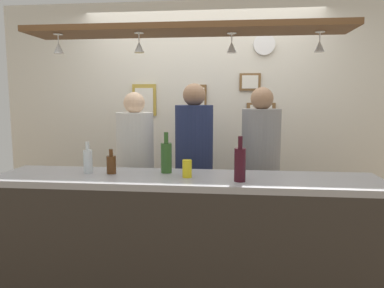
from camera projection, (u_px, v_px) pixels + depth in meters
name	position (u px, v px, depth m)	size (l,w,h in m)	color
back_wall	(202.00, 125.00, 3.91)	(4.40, 0.06, 2.60)	silver
bar_counter	(182.00, 231.00, 2.40)	(2.70, 0.55, 1.04)	#99999E
overhead_glass_rack	(186.00, 30.00, 2.44)	(2.20, 0.36, 0.04)	brown
hanging_wineglass_far_left	(59.00, 47.00, 2.48)	(0.07, 0.07, 0.13)	silver
hanging_wineglass_left	(139.00, 46.00, 2.43)	(0.07, 0.07, 0.13)	silver
hanging_wineglass_center_left	(232.00, 47.00, 2.44)	(0.07, 0.07, 0.13)	silver
hanging_wineglass_center	(320.00, 46.00, 2.39)	(0.07, 0.07, 0.13)	silver
person_left_white_patterned_shirt	(135.00, 163.00, 3.31)	(0.34, 0.34, 1.64)	#2D334C
person_middle_navy_shirt	(194.00, 159.00, 3.24)	(0.34, 0.34, 1.72)	#2D334C
person_right_grey_shirt	(260.00, 163.00, 3.18)	(0.34, 0.34, 1.68)	#2D334C
bottle_champagne_green	(166.00, 157.00, 2.63)	(0.08, 0.08, 0.30)	#2D5623
bottle_soda_clear	(88.00, 160.00, 2.62)	(0.06, 0.06, 0.23)	silver
bottle_beer_brown_stubby	(111.00, 164.00, 2.60)	(0.07, 0.07, 0.18)	#512D14
bottle_wine_dark_red	(240.00, 164.00, 2.35)	(0.08, 0.08, 0.30)	#380F19
drink_can	(187.00, 169.00, 2.48)	(0.07, 0.07, 0.12)	yellow
picture_frame_lower_pair	(261.00, 111.00, 3.78)	(0.30, 0.02, 0.18)	brown
picture_frame_upper_small	(250.00, 82.00, 3.76)	(0.22, 0.02, 0.18)	brown
picture_frame_caricature	(144.00, 100.00, 3.90)	(0.26, 0.02, 0.34)	#B29338
picture_frame_crest	(198.00, 97.00, 3.83)	(0.18, 0.02, 0.26)	brown
wall_clock	(264.00, 44.00, 3.69)	(0.22, 0.22, 0.03)	white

